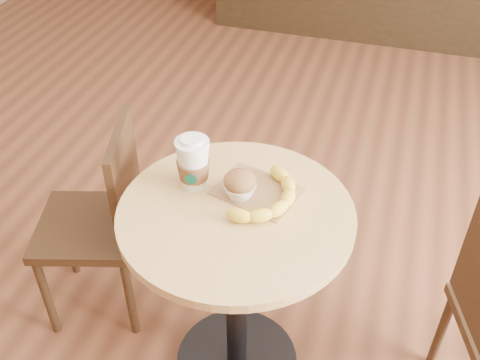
{
  "coord_description": "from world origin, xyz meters",
  "views": [
    {
      "loc": [
        0.31,
        -1.12,
        1.82
      ],
      "look_at": [
        -0.05,
        0.06,
        0.83
      ],
      "focal_mm": 42.0,
      "sensor_mm": 36.0,
      "label": 1
    }
  ],
  "objects_px": {
    "cafe_table": "(236,264)",
    "coffee_cup": "(193,164)",
    "muffin": "(240,185)",
    "chair_left": "(102,218)",
    "banana": "(269,196)"
  },
  "relations": [
    {
      "from": "cafe_table",
      "to": "coffee_cup",
      "type": "relative_size",
      "value": 4.44
    },
    {
      "from": "muffin",
      "to": "coffee_cup",
      "type": "bearing_deg",
      "value": 174.36
    },
    {
      "from": "chair_left",
      "to": "coffee_cup",
      "type": "bearing_deg",
      "value": 64.63
    },
    {
      "from": "cafe_table",
      "to": "banana",
      "type": "bearing_deg",
      "value": 38.14
    },
    {
      "from": "cafe_table",
      "to": "chair_left",
      "type": "height_order",
      "value": "chair_left"
    },
    {
      "from": "muffin",
      "to": "banana",
      "type": "bearing_deg",
      "value": 1.5
    },
    {
      "from": "coffee_cup",
      "to": "banana",
      "type": "xyz_separation_m",
      "value": [
        0.23,
        -0.01,
        -0.05
      ]
    },
    {
      "from": "muffin",
      "to": "chair_left",
      "type": "bearing_deg",
      "value": 171.71
    },
    {
      "from": "chair_left",
      "to": "coffee_cup",
      "type": "xyz_separation_m",
      "value": [
        0.4,
        -0.06,
        0.38
      ]
    },
    {
      "from": "coffee_cup",
      "to": "muffin",
      "type": "xyz_separation_m",
      "value": [
        0.15,
        -0.01,
        -0.03
      ]
    },
    {
      "from": "muffin",
      "to": "banana",
      "type": "relative_size",
      "value": 0.34
    },
    {
      "from": "chair_left",
      "to": "coffee_cup",
      "type": "relative_size",
      "value": 4.86
    },
    {
      "from": "banana",
      "to": "muffin",
      "type": "bearing_deg",
      "value": -157.36
    },
    {
      "from": "muffin",
      "to": "banana",
      "type": "height_order",
      "value": "muffin"
    },
    {
      "from": "muffin",
      "to": "banana",
      "type": "xyz_separation_m",
      "value": [
        0.09,
        0.0,
        -0.02
      ]
    }
  ]
}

